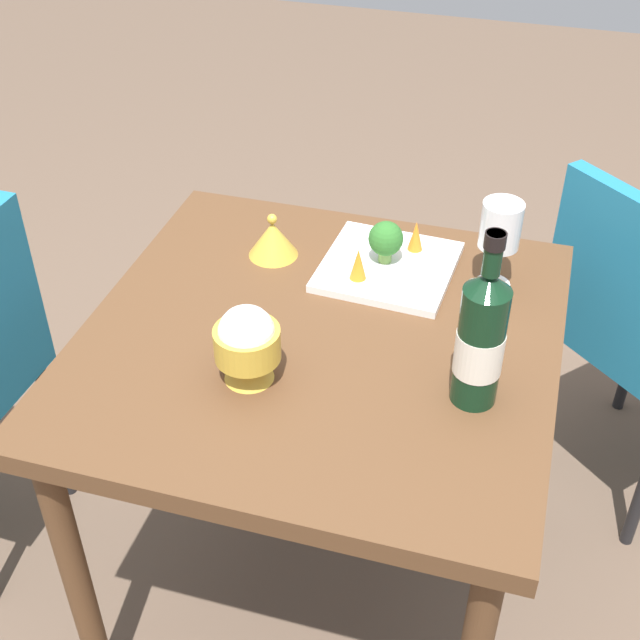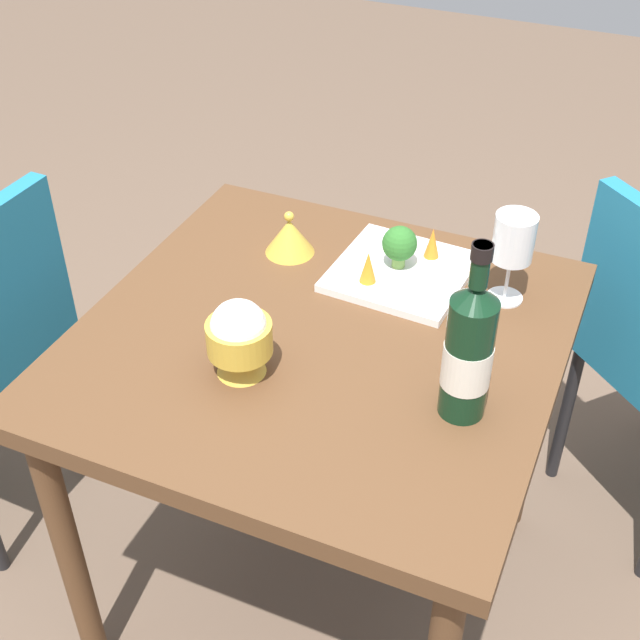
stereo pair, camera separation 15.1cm
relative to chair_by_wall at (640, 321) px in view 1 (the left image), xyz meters
name	(u,v)px [view 1 (the left image)]	position (x,y,z in m)	size (l,w,h in m)	color
ground_plane	(320,581)	(0.48, -0.59, -0.53)	(8.00, 8.00, 0.00)	brown
dining_table	(320,372)	(0.48, -0.59, 0.11)	(0.84, 0.84, 0.73)	brown
chair_by_wall	(640,321)	(0.00, 0.00, 0.00)	(0.56, 0.56, 0.85)	teal
wine_bottle	(481,339)	(0.57, -0.31, 0.32)	(0.08, 0.08, 0.31)	black
wine_glass	(501,227)	(0.24, -0.32, 0.33)	(0.08, 0.08, 0.18)	white
rice_bowl	(247,343)	(0.63, -0.67, 0.27)	(0.11, 0.11, 0.14)	gold
rice_bowl_lid	(273,238)	(0.26, -0.76, 0.24)	(0.10, 0.10, 0.09)	gold
serving_plate	(388,267)	(0.25, -0.52, 0.21)	(0.26, 0.26, 0.02)	white
broccoli_floret	(386,239)	(0.24, -0.53, 0.27)	(0.07, 0.07, 0.09)	#729E4C
carrot_garnish_left	(416,236)	(0.18, -0.48, 0.25)	(0.03, 0.03, 0.06)	orange
carrot_garnish_right	(358,264)	(0.31, -0.57, 0.25)	(0.03, 0.03, 0.06)	orange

